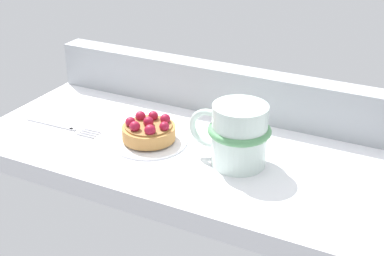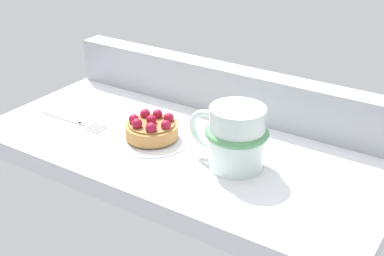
{
  "view_description": "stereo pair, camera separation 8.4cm",
  "coord_description": "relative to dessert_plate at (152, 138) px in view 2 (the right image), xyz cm",
  "views": [
    {
      "loc": [
        36.67,
        -69.86,
        42.37
      ],
      "look_at": [
        2.81,
        -2.29,
        4.48
      ],
      "focal_mm": 49.23,
      "sensor_mm": 36.0,
      "label": 1
    },
    {
      "loc": [
        44.0,
        -65.66,
        42.37
      ],
      "look_at": [
        2.81,
        -2.29,
        4.48
      ],
      "focal_mm": 49.23,
      "sensor_mm": 36.0,
      "label": 2
    }
  ],
  "objects": [
    {
      "name": "ground_plane",
      "position": [
        5.32,
        2.37,
        -2.08
      ],
      "size": [
        70.48,
        34.58,
        3.44
      ],
      "primitive_type": "cube",
      "color": "white"
    },
    {
      "name": "window_rail_back",
      "position": [
        5.32,
        17.34,
        4.1
      ],
      "size": [
        69.07,
        4.64,
        8.92
      ],
      "primitive_type": "cube",
      "color": "#9EA3A8",
      "rests_on": "ground_plane"
    },
    {
      "name": "dessert_plate",
      "position": [
        0.0,
        0.0,
        0.0
      ],
      "size": [
        13.0,
        13.0,
        0.76
      ],
      "color": "white",
      "rests_on": "ground_plane"
    },
    {
      "name": "raspberry_tart",
      "position": [
        0.0,
        -0.01,
        1.97
      ],
      "size": [
        9.06,
        9.06,
        4.06
      ],
      "color": "#B77F42",
      "rests_on": "dessert_plate"
    },
    {
      "name": "coffee_mug",
      "position": [
        15.99,
        0.17,
        4.77
      ],
      "size": [
        13.55,
        9.87,
        10.04
      ],
      "color": "silver",
      "rests_on": "ground_plane"
    },
    {
      "name": "dessert_fork",
      "position": [
        -16.7,
        -2.27,
        -0.06
      ],
      "size": [
        15.46,
        2.52,
        0.6
      ],
      "color": "#B7B7BC",
      "rests_on": "ground_plane"
    }
  ]
}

